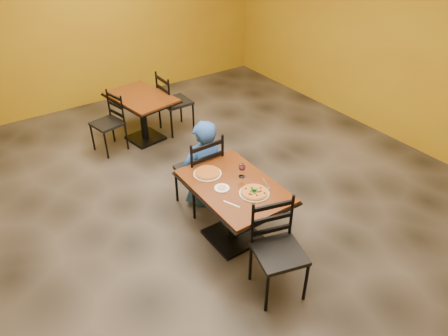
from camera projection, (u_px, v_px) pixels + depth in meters
floor at (210, 214)px, 5.12m from camera, size 7.00×8.00×0.01m
wall_back at (82, 21)px, 7.04m from camera, size 7.00×0.01×3.00m
wall_right at (413, 45)px, 5.93m from camera, size 0.01×8.00×3.00m
table_main at (234, 199)px, 4.47m from camera, size 0.83×1.23×0.75m
table_second at (142, 108)px, 6.38m from camera, size 0.92×1.21×0.75m
chair_main_near at (279, 254)px, 3.88m from camera, size 0.55×0.55×0.99m
chair_main_far at (199, 170)px, 5.02m from camera, size 0.47×0.47×1.03m
chair_second_left at (107, 124)px, 6.16m from camera, size 0.48×0.48×0.89m
chair_second_right at (175, 102)px, 6.68m from camera, size 0.46×0.46×1.00m
diner at (203, 162)px, 5.08m from camera, size 0.60×0.41×1.13m
plate_main at (254, 193)px, 4.23m from camera, size 0.31×0.31×0.01m
pizza_main at (254, 192)px, 4.22m from camera, size 0.28×0.28×0.02m
plate_far at (208, 174)px, 4.53m from camera, size 0.31×0.31×0.01m
pizza_far at (207, 172)px, 4.52m from camera, size 0.28×0.28×0.02m
side_plate at (222, 188)px, 4.31m from camera, size 0.16×0.16×0.01m
dip at (222, 187)px, 4.30m from camera, size 0.09×0.09×0.01m
wine_glass at (242, 170)px, 4.44m from camera, size 0.08×0.08×0.18m
fork at (231, 204)px, 4.09m from camera, size 0.09×0.18×0.00m
knife at (266, 183)px, 4.39m from camera, size 0.09×0.20×0.00m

